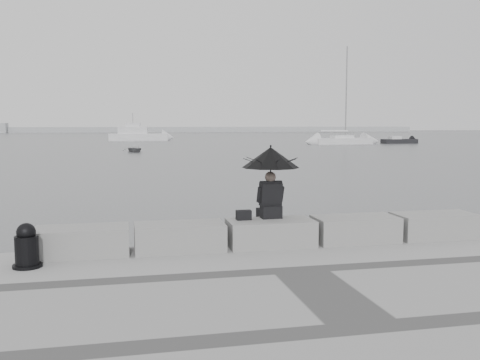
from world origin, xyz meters
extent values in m
plane|color=#4A4C4F|center=(0.00, 0.00, 0.00)|extent=(360.00, 360.00, 0.00)
cube|color=gray|center=(-3.40, -0.45, 0.75)|extent=(1.60, 0.80, 0.50)
cube|color=gray|center=(-1.70, -0.45, 0.75)|extent=(1.60, 0.80, 0.50)
cube|color=gray|center=(0.00, -0.45, 0.75)|extent=(1.60, 0.80, 0.50)
cube|color=gray|center=(1.70, -0.45, 0.75)|extent=(1.60, 0.80, 0.50)
cube|color=gray|center=(3.40, -0.45, 0.75)|extent=(1.60, 0.80, 0.50)
sphere|color=#726056|center=(0.06, -0.20, 1.78)|extent=(0.21, 0.21, 0.21)
cylinder|color=black|center=(0.06, -0.21, 1.85)|extent=(0.02, 0.02, 1.00)
cone|color=black|center=(0.06, -0.21, 2.15)|extent=(1.10, 1.10, 0.39)
sphere|color=black|center=(0.06, -0.21, 2.37)|extent=(0.04, 0.04, 0.04)
cube|color=black|center=(-0.49, -0.33, 1.09)|extent=(0.28, 0.16, 0.18)
cylinder|color=black|center=(-4.19, -1.08, 0.53)|extent=(0.46, 0.46, 0.06)
cylinder|color=black|center=(-4.19, -1.08, 0.76)|extent=(0.37, 0.37, 0.52)
sphere|color=black|center=(-4.19, -1.08, 1.08)|extent=(0.30, 0.30, 0.30)
cube|color=#A3A5A8|center=(0.00, 155.00, 0.80)|extent=(180.00, 6.00, 1.60)
cube|color=white|center=(25.58, 56.59, 0.35)|extent=(8.04, 3.02, 0.90)
cube|color=white|center=(25.58, 56.59, 0.95)|extent=(2.87, 1.81, 0.50)
cylinder|color=gray|center=(25.58, 56.59, 6.80)|extent=(0.16, 0.16, 12.00)
cylinder|color=gray|center=(25.58, 56.59, 1.60)|extent=(4.42, 0.45, 0.10)
cube|color=white|center=(-0.36, 77.06, 0.50)|extent=(9.45, 3.81, 1.20)
cube|color=white|center=(-0.36, 77.06, 1.60)|extent=(4.81, 2.70, 1.20)
cube|color=white|center=(-0.36, 77.06, 2.50)|extent=(2.46, 1.85, 0.60)
cylinder|color=gray|center=(-0.36, 77.06, 3.60)|extent=(0.08, 0.08, 1.60)
cube|color=black|center=(34.44, 57.56, 0.25)|extent=(5.04, 1.89, 0.70)
cube|color=white|center=(34.44, 57.56, 0.75)|extent=(1.55, 1.29, 0.50)
imported|color=gray|center=(-1.71, 43.19, 0.25)|extent=(3.12, 1.83, 0.49)
camera|label=1|loc=(-2.64, -9.94, 2.80)|focal=40.00mm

